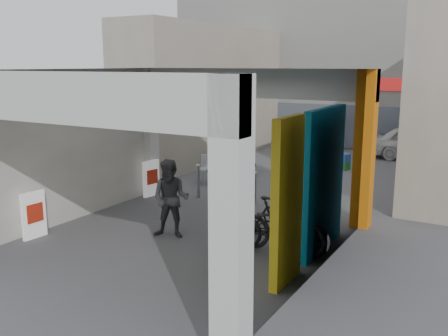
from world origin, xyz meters
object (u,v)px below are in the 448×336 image
Objects in this scene: man_back_turned at (171,199)px; man_elderly at (305,182)px; man_crates at (323,137)px; bicycle_front at (278,227)px; border_collie at (221,222)px; produce_stand at (235,163)px; man_with_dog at (225,215)px; bicycle_rear at (280,226)px; white_van at (420,143)px; cafe_set at (224,172)px.

man_back_turned is 3.40m from man_elderly.
man_crates is 10.22m from bicycle_front.
man_elderly is at bearing 76.81° from border_collie.
produce_stand is 7.65m from man_with_dog.
white_van is (0.71, 11.61, 0.08)m from bicycle_rear.
man_with_dog reaches higher than border_collie.
produce_stand is 0.76× the size of man_elderly.
bicycle_rear is at bearing -123.26° from bicycle_front.
man_with_dog is 1.04× the size of man_back_turned.
man_elderly is 9.12m from white_van.
produce_stand is 0.69× the size of bicycle_rear.
man_elderly is (1.89, 2.83, 0.01)m from man_back_turned.
man_elderly is at bearing 103.88° from man_crates.
man_back_turned is 2.37m from bicycle_front.
man_with_dog is 1.67m from man_back_turned.
bicycle_front is at bearing -12.06° from man_back_turned.
bicycle_rear is (2.56, -9.92, -0.29)m from man_crates.
produce_stand is 7.39m from bicycle_rear.
man_back_turned reaches higher than white_van.
man_crates reaches higher than produce_stand.
produce_stand is 4.30m from man_crates.
border_collie is at bearing -61.01° from cafe_set.
border_collie is 9.53m from man_crates.
man_with_dog is at bearing -35.84° from man_back_turned.
man_crates reaches higher than man_elderly.
white_van is at bearing -124.93° from man_with_dog.
man_back_turned reaches higher than border_collie.
man_back_turned is at bearing -72.64° from cafe_set.
man_crates reaches higher than bicycle_rear.
man_with_dog reaches higher than man_elderly.
man_with_dog is (0.81, -1.21, 0.61)m from border_collie.
man_back_turned is at bearing 159.12° from white_van.
cafe_set is 0.85× the size of man_crates.
white_van is at bearing 104.26° from man_elderly.
produce_stand is at bearing 64.17° from man_crates.
man_crates is (-2.08, 7.35, 0.01)m from man_elderly.
man_elderly is 0.99× the size of man_crates.
man_back_turned is at bearing -80.31° from produce_stand.
man_elderly is (0.29, 3.32, -0.03)m from man_with_dog.
bicycle_rear is (4.29, -6.02, 0.22)m from produce_stand.
produce_stand is 5.17m from man_elderly.
bicycle_front is at bearing 64.41° from bicycle_rear.
cafe_set is at bearing -87.95° from man_with_dog.
cafe_set is 2.23× the size of border_collie.
man_crates is at bearing 14.25° from bicycle_rear.
bicycle_rear is (0.77, 0.75, -0.31)m from man_with_dog.
bicycle_front is 1.09× the size of bicycle_rear.
border_collie is 0.37× the size of man_with_dog.
white_van is at bearing -11.58° from bicycle_front.
bicycle_rear is (0.04, -0.02, 0.02)m from bicycle_front.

